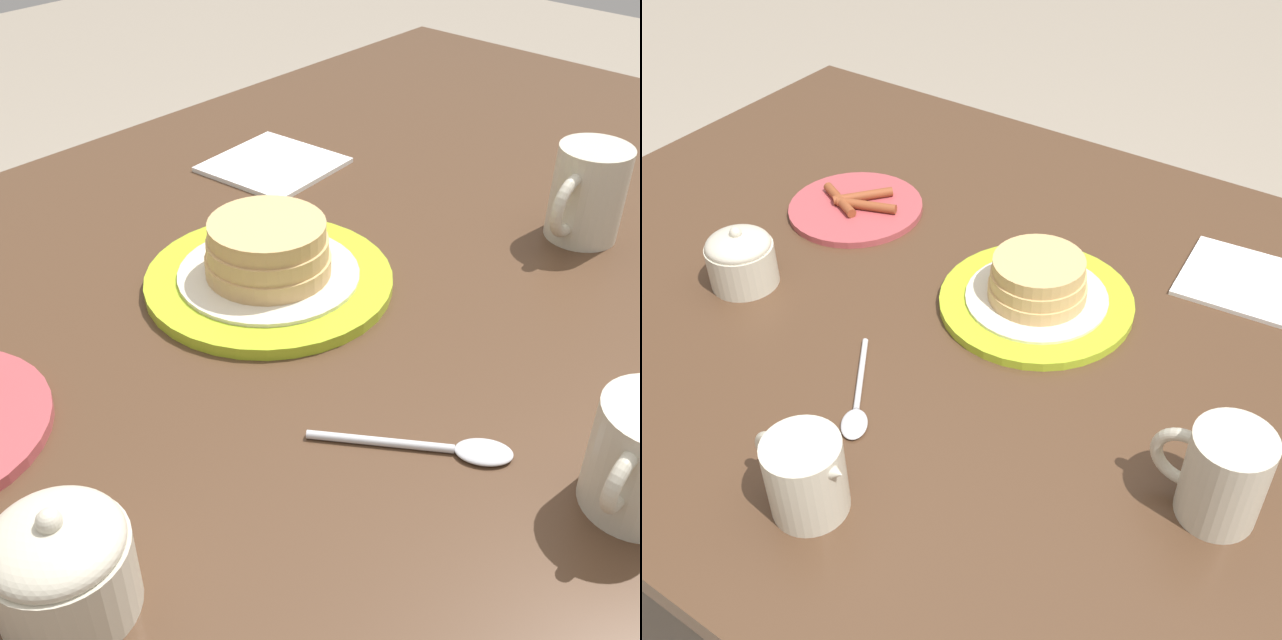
% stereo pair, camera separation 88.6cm
% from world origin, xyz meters
% --- Properties ---
extents(dining_table, '(1.59, 0.98, 0.76)m').
position_xyz_m(dining_table, '(0.00, 0.00, 0.66)').
color(dining_table, '#4C3321').
rests_on(dining_table, ground_plane).
extents(pancake_plate, '(0.25, 0.25, 0.07)m').
position_xyz_m(pancake_plate, '(0.05, -0.05, 0.79)').
color(pancake_plate, '#AAC628').
rests_on(pancake_plate, dining_table).
extents(side_plate_bacon, '(0.20, 0.20, 0.02)m').
position_xyz_m(side_plate_bacon, '(0.39, -0.10, 0.77)').
color(side_plate_bacon, '#B2474C').
rests_on(side_plate_bacon, dining_table).
extents(coffee_mug, '(0.11, 0.08, 0.10)m').
position_xyz_m(coffee_mug, '(-0.25, 0.13, 0.82)').
color(coffee_mug, beige).
rests_on(coffee_mug, dining_table).
extents(creamer_pitcher, '(0.12, 0.08, 0.10)m').
position_xyz_m(creamer_pitcher, '(0.08, 0.34, 0.81)').
color(creamer_pitcher, beige).
rests_on(creamer_pitcher, dining_table).
extents(sugar_bowl, '(0.09, 0.09, 0.09)m').
position_xyz_m(sugar_bowl, '(0.40, 0.12, 0.80)').
color(sugar_bowl, beige).
rests_on(sugar_bowl, dining_table).
extents(napkin, '(0.16, 0.16, 0.01)m').
position_xyz_m(napkin, '(-0.14, -0.25, 0.77)').
color(napkin, white).
rests_on(napkin, dining_table).
extents(spoon, '(0.10, 0.14, 0.01)m').
position_xyz_m(spoon, '(0.13, 0.22, 0.77)').
color(spoon, silver).
rests_on(spoon, dining_table).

